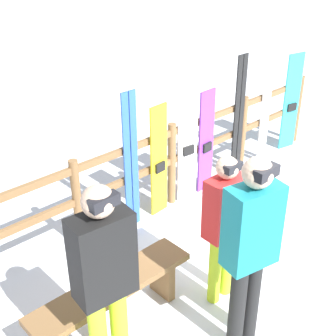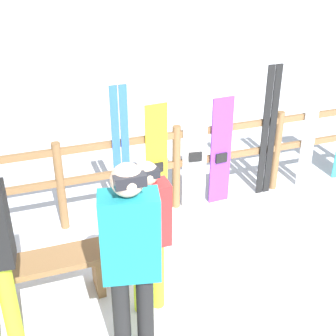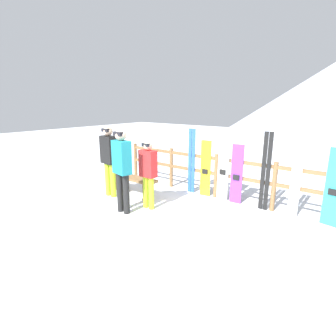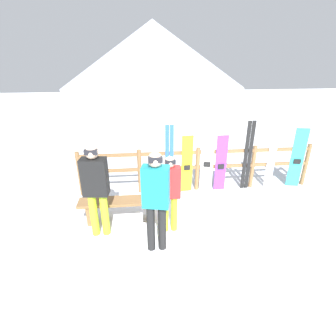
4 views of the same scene
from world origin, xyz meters
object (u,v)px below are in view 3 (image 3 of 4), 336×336
at_px(person_teal, 122,165).
at_px(snowboard_purple, 237,174).
at_px(snowboard_white, 223,169).
at_px(bench, 131,181).
at_px(snowboard_yellow, 206,169).
at_px(ski_pair_white, 296,178).
at_px(snowboard_cyan, 334,188).
at_px(person_black, 109,156).
at_px(ski_pair_black, 266,172).
at_px(ski_pair_blue, 192,161).
at_px(person_red, 148,170).

distance_m(person_teal, snowboard_purple, 2.67).
bearing_deg(snowboard_white, bench, -151.45).
bearing_deg(snowboard_purple, snowboard_yellow, 180.00).
relative_size(person_teal, snowboard_purple, 1.28).
xyz_separation_m(bench, ski_pair_white, (3.68, 1.12, 0.48)).
distance_m(snowboard_white, snowboard_cyan, 2.30).
height_order(person_black, snowboard_yellow, person_black).
height_order(snowboard_yellow, snowboard_white, snowboard_white).
relative_size(snowboard_purple, ski_pair_black, 0.81).
distance_m(snowboard_purple, snowboard_cyan, 1.95).
bearing_deg(bench, snowboard_cyan, 14.40).
height_order(snowboard_white, snowboard_purple, snowboard_white).
relative_size(person_teal, snowboard_yellow, 1.27).
relative_size(snowboard_white, ski_pair_black, 0.90).
relative_size(bench, ski_pair_white, 0.93).
bearing_deg(person_teal, snowboard_yellow, 67.02).
height_order(bench, snowboard_cyan, snowboard_cyan).
relative_size(snowboard_yellow, snowboard_cyan, 0.93).
bearing_deg(snowboard_white, ski_pair_black, 0.19).
bearing_deg(ski_pair_blue, bench, -135.55).
distance_m(snowboard_purple, ski_pair_black, 0.68).
relative_size(ski_pair_blue, snowboard_cyan, 1.11).
xyz_separation_m(person_teal, snowboard_cyan, (3.65, 2.03, -0.31)).
xyz_separation_m(person_black, snowboard_white, (2.38, 1.51, -0.26)).
distance_m(ski_pair_black, snowboard_cyan, 1.30).
xyz_separation_m(snowboard_white, snowboard_cyan, (2.30, -0.00, -0.02)).
xyz_separation_m(ski_pair_blue, ski_pair_black, (1.92, 0.00, 0.02)).
relative_size(bench, snowboard_white, 1.00).
distance_m(ski_pair_blue, snowboard_yellow, 0.45).
distance_m(person_red, snowboard_cyan, 3.70).
bearing_deg(snowboard_yellow, person_teal, -112.98).
relative_size(person_teal, snowboard_cyan, 1.18).
height_order(snowboard_white, ski_pair_black, ski_pair_black).
distance_m(bench, ski_pair_black, 3.30).
distance_m(person_black, snowboard_purple, 3.14).
distance_m(snowboard_white, ski_pair_white, 1.63).
bearing_deg(person_black, person_teal, -26.45).
distance_m(person_red, snowboard_yellow, 1.64).
distance_m(person_black, ski_pair_blue, 2.12).
height_order(ski_pair_black, ski_pair_white, ski_pair_black).
bearing_deg(snowboard_cyan, snowboard_white, 180.00).
distance_m(ski_pair_blue, snowboard_white, 0.91).
relative_size(bench, person_teal, 0.87).
height_order(person_black, snowboard_purple, person_black).
xyz_separation_m(ski_pair_blue, snowboard_purple, (1.26, -0.00, -0.15)).
distance_m(bench, snowboard_yellow, 1.96).
distance_m(snowboard_white, ski_pair_black, 1.01).
bearing_deg(ski_pair_blue, ski_pair_white, 0.00).
xyz_separation_m(person_red, snowboard_purple, (1.42, 1.52, -0.20)).
height_order(person_red, snowboard_yellow, person_red).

